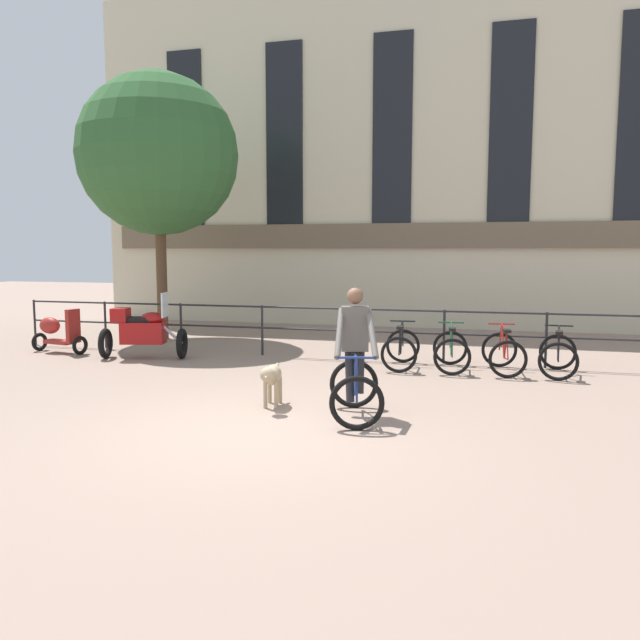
% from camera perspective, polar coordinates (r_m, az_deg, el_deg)
% --- Properties ---
extents(ground_plane, '(60.00, 60.00, 0.00)m').
position_cam_1_polar(ground_plane, '(7.80, -5.53, -9.98)').
color(ground_plane, gray).
extents(canal_railing, '(15.05, 0.05, 1.05)m').
position_cam_1_polar(canal_railing, '(12.58, 2.73, -0.40)').
color(canal_railing, '#232326').
rests_on(canal_railing, ground_plane).
extents(building_facade, '(18.00, 0.72, 9.80)m').
position_cam_1_polar(building_facade, '(18.38, 6.75, 14.75)').
color(building_facade, beige).
rests_on(building_facade, ground_plane).
extents(cyclist_with_bike, '(0.94, 1.30, 1.70)m').
position_cam_1_polar(cyclist_with_bike, '(8.27, 3.22, -3.59)').
color(cyclist_with_bike, black).
rests_on(cyclist_with_bike, ground_plane).
extents(dog, '(0.31, 0.90, 0.62)m').
position_cam_1_polar(dog, '(8.78, -4.44, -5.18)').
color(dog, tan).
rests_on(dog, ground_plane).
extents(parked_motorcycle, '(1.79, 1.00, 1.35)m').
position_cam_1_polar(parked_motorcycle, '(13.14, -15.92, -0.99)').
color(parked_motorcycle, black).
rests_on(parked_motorcycle, ground_plane).
extents(parked_bicycle_near_lamp, '(0.73, 1.15, 0.86)m').
position_cam_1_polar(parked_bicycle_near_lamp, '(11.79, 7.41, -2.62)').
color(parked_bicycle_near_lamp, black).
rests_on(parked_bicycle_near_lamp, ground_plane).
extents(parked_bicycle_mid_left, '(0.76, 1.16, 0.86)m').
position_cam_1_polar(parked_bicycle_mid_left, '(11.71, 11.90, -2.77)').
color(parked_bicycle_mid_left, black).
rests_on(parked_bicycle_mid_left, ground_plane).
extents(parked_bicycle_mid_right, '(0.79, 1.18, 0.86)m').
position_cam_1_polar(parked_bicycle_mid_right, '(11.70, 16.43, -2.90)').
color(parked_bicycle_mid_right, black).
rests_on(parked_bicycle_mid_right, ground_plane).
extents(parked_bicycle_far_end, '(0.76, 1.17, 0.86)m').
position_cam_1_polar(parked_bicycle_far_end, '(11.76, 20.94, -3.01)').
color(parked_bicycle_far_end, black).
rests_on(parked_bicycle_far_end, ground_plane).
extents(parked_scooter, '(1.33, 0.62, 0.96)m').
position_cam_1_polar(parked_scooter, '(14.51, -22.88, -0.97)').
color(parked_scooter, black).
rests_on(parked_scooter, ground_plane).
extents(tree_canalside_left, '(3.88, 3.88, 6.43)m').
position_cam_1_polar(tree_canalside_left, '(16.08, -14.57, 14.38)').
color(tree_canalside_left, brown).
rests_on(tree_canalside_left, ground_plane).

